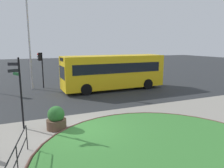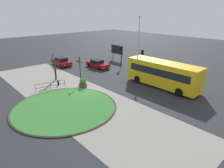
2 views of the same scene
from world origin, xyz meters
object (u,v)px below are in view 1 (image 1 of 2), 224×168
(signpost_directional, at_px, (20,89))
(bus_yellow, at_px, (114,72))
(traffic_light_far, at_px, (41,62))
(planter_near_signpost, at_px, (56,119))
(lamppost_tall, at_px, (29,41))

(signpost_directional, relative_size, bus_yellow, 0.38)
(bus_yellow, distance_m, traffic_light_far, 7.17)
(signpost_directional, height_order, bus_yellow, signpost_directional)
(planter_near_signpost, bearing_deg, signpost_directional, 155.57)
(bus_yellow, height_order, planter_near_signpost, bus_yellow)
(traffic_light_far, relative_size, planter_near_signpost, 2.89)
(signpost_directional, height_order, planter_near_signpost, signpost_directional)
(planter_near_signpost, bearing_deg, traffic_light_far, 88.16)
(signpost_directional, distance_m, planter_near_signpost, 2.34)
(bus_yellow, relative_size, planter_near_signpost, 8.04)
(lamppost_tall, distance_m, planter_near_signpost, 11.90)
(bus_yellow, bearing_deg, lamppost_tall, -26.47)
(bus_yellow, distance_m, planter_near_signpost, 10.26)
(traffic_light_far, xyz_separation_m, lamppost_tall, (-0.91, 0.01, 2.00))
(lamppost_tall, height_order, planter_near_signpost, lamppost_tall)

